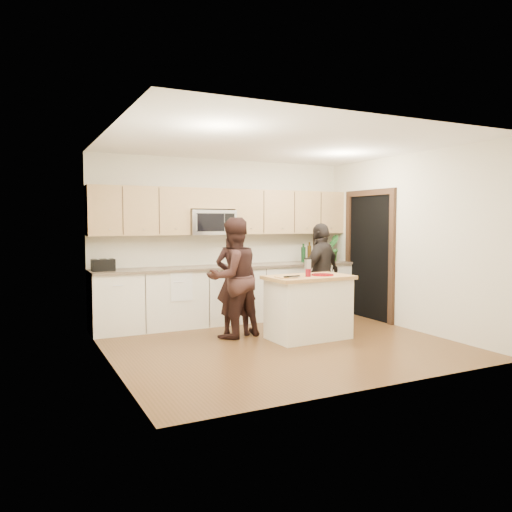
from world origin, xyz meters
name	(u,v)px	position (x,y,z in m)	size (l,w,h in m)	color
floor	(280,344)	(0.00, 0.00, 0.00)	(4.50, 4.50, 0.00)	brown
room_shell	(281,217)	(0.00, 0.00, 1.73)	(4.52, 4.02, 2.71)	beige
back_cabinetry	(231,293)	(0.00, 1.69, 0.47)	(4.50, 0.66, 0.94)	white
upper_cabinetry	(229,211)	(0.03, 1.83, 1.84)	(4.50, 0.33, 0.75)	tan
microwave	(211,222)	(-0.31, 1.80, 1.65)	(0.76, 0.41, 0.40)	silver
doorway	(369,251)	(2.23, 0.90, 1.16)	(0.06, 1.25, 2.20)	black
framed_picture	(320,242)	(1.95, 1.98, 1.28)	(0.30, 0.03, 0.38)	black
dish_towel	(179,278)	(-0.95, 1.50, 0.80)	(0.34, 0.60, 0.48)	white
island	(308,307)	(0.51, 0.10, 0.45)	(1.23, 0.75, 0.90)	white
red_plate	(322,275)	(0.71, 0.05, 0.91)	(0.32, 0.32, 0.02)	maroon
box_grater	(308,266)	(0.53, 0.16, 1.03)	(0.09, 0.06, 0.23)	silver
drink_glass	(308,273)	(0.43, -0.01, 0.95)	(0.08, 0.08, 0.11)	maroon
cutting_board	(286,277)	(0.10, 0.02, 0.91)	(0.26, 0.19, 0.02)	#B08A49
tongs	(292,276)	(0.14, -0.06, 0.92)	(0.24, 0.03, 0.02)	black
knife	(296,277)	(0.18, -0.11, 0.92)	(0.22, 0.02, 0.01)	silver
toaster	(103,265)	(-2.05, 1.67, 1.03)	(0.33, 0.21, 0.18)	black
bottle_cluster	(317,252)	(1.69, 1.71, 1.12)	(0.62, 0.37, 0.39)	black
orchid	(332,248)	(2.04, 1.72, 1.18)	(0.26, 0.21, 0.48)	#2B6B2B
woman_left	(236,280)	(-0.31, 0.79, 0.81)	(0.59, 0.39, 1.62)	black
woman_center	(233,278)	(-0.42, 0.65, 0.86)	(0.84, 0.65, 1.72)	black
woman_right	(322,274)	(1.24, 0.86, 0.82)	(0.96, 0.40, 1.64)	black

